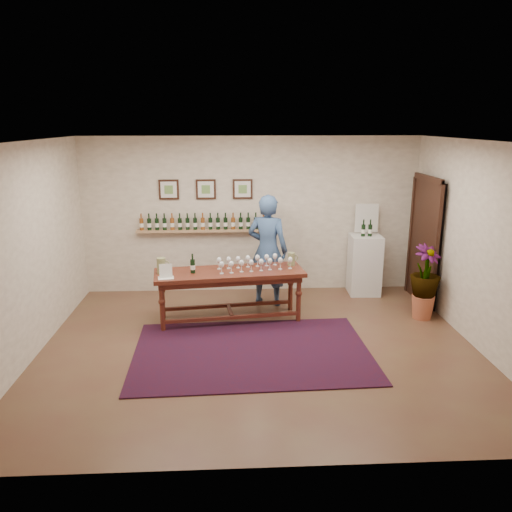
{
  "coord_description": "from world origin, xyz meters",
  "views": [
    {
      "loc": [
        -0.37,
        -6.36,
        3.04
      ],
      "look_at": [
        0.0,
        0.8,
        1.1
      ],
      "focal_mm": 35.0,
      "sensor_mm": 36.0,
      "label": 1
    }
  ],
  "objects_px": {
    "display_pedestal": "(364,265)",
    "person": "(268,250)",
    "tasting_table": "(230,278)",
    "potted_plant": "(425,282)"
  },
  "relations": [
    {
      "from": "display_pedestal",
      "to": "potted_plant",
      "type": "height_order",
      "value": "display_pedestal"
    },
    {
      "from": "tasting_table",
      "to": "person",
      "type": "distance_m",
      "value": 1.01
    },
    {
      "from": "display_pedestal",
      "to": "potted_plant",
      "type": "bearing_deg",
      "value": -63.43
    },
    {
      "from": "person",
      "to": "potted_plant",
      "type": "bearing_deg",
      "value": -178.13
    },
    {
      "from": "tasting_table",
      "to": "person",
      "type": "height_order",
      "value": "person"
    },
    {
      "from": "tasting_table",
      "to": "display_pedestal",
      "type": "bearing_deg",
      "value": 18.52
    },
    {
      "from": "display_pedestal",
      "to": "person",
      "type": "xyz_separation_m",
      "value": [
        -1.79,
        -0.44,
        0.41
      ]
    },
    {
      "from": "person",
      "to": "display_pedestal",
      "type": "bearing_deg",
      "value": -145.77
    },
    {
      "from": "tasting_table",
      "to": "person",
      "type": "xyz_separation_m",
      "value": [
        0.65,
        0.73,
        0.25
      ]
    },
    {
      "from": "display_pedestal",
      "to": "person",
      "type": "bearing_deg",
      "value": -166.17
    }
  ]
}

